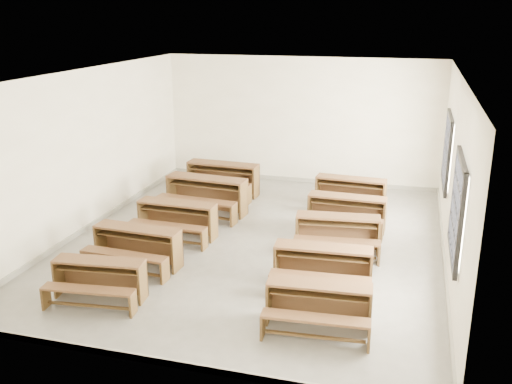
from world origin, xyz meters
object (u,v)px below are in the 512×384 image
(desk_set_1, at_px, (137,244))
(desk_set_4, at_px, (222,177))
(desk_set_3, at_px, (206,193))
(desk_set_5, at_px, (318,303))
(desk_set_2, at_px, (176,217))
(desk_set_7, at_px, (338,231))
(desk_set_6, at_px, (323,265))
(desk_set_0, at_px, (99,277))
(desk_set_8, at_px, (346,210))
(desk_set_9, at_px, (350,191))

(desk_set_1, distance_m, desk_set_4, 4.26)
(desk_set_3, height_order, desk_set_5, desk_set_3)
(desk_set_1, bearing_deg, desk_set_2, 87.86)
(desk_set_5, bearing_deg, desk_set_1, 156.91)
(desk_set_1, height_order, desk_set_7, desk_set_1)
(desk_set_2, height_order, desk_set_6, same)
(desk_set_0, relative_size, desk_set_3, 0.80)
(desk_set_2, relative_size, desk_set_5, 1.05)
(desk_set_4, distance_m, desk_set_6, 5.26)
(desk_set_6, bearing_deg, desk_set_0, -161.99)
(desk_set_6, bearing_deg, desk_set_8, 85.48)
(desk_set_9, bearing_deg, desk_set_3, -154.78)
(desk_set_0, height_order, desk_set_6, desk_set_6)
(desk_set_4, distance_m, desk_set_9, 3.10)
(desk_set_3, bearing_deg, desk_set_5, -47.04)
(desk_set_6, bearing_deg, desk_set_3, 133.11)
(desk_set_0, height_order, desk_set_9, desk_set_9)
(desk_set_6, relative_size, desk_set_8, 1.01)
(desk_set_0, height_order, desk_set_2, desk_set_2)
(desk_set_3, xyz_separation_m, desk_set_9, (3.01, 1.17, -0.06))
(desk_set_1, height_order, desk_set_3, desk_set_3)
(desk_set_3, relative_size, desk_set_6, 1.16)
(desk_set_2, distance_m, desk_set_9, 4.05)
(desk_set_4, bearing_deg, desk_set_5, -56.03)
(desk_set_5, distance_m, desk_set_9, 5.26)
(desk_set_9, bearing_deg, desk_set_7, -84.54)
(desk_set_3, xyz_separation_m, desk_set_5, (3.19, -4.09, -0.08))
(desk_set_1, xyz_separation_m, desk_set_4, (0.11, 4.25, 0.05))
(desk_set_5, distance_m, desk_set_6, 1.22)
(desk_set_5, xyz_separation_m, desk_set_9, (-0.18, 5.26, 0.02))
(desk_set_0, xyz_separation_m, desk_set_6, (3.25, 1.29, 0.04))
(desk_set_4, bearing_deg, desk_set_6, -50.52)
(desk_set_3, bearing_deg, desk_set_4, 98.38)
(desk_set_9, bearing_deg, desk_set_0, -117.04)
(desk_set_2, bearing_deg, desk_set_8, 23.91)
(desk_set_6, bearing_deg, desk_set_1, 176.88)
(desk_set_1, bearing_deg, desk_set_4, 91.51)
(desk_set_1, relative_size, desk_set_4, 0.89)
(desk_set_2, distance_m, desk_set_7, 3.14)
(desk_set_5, bearing_deg, desk_set_9, 88.12)
(desk_set_9, bearing_deg, desk_set_1, -124.24)
(desk_set_3, distance_m, desk_set_6, 4.20)
(desk_set_4, xyz_separation_m, desk_set_6, (3.13, -4.23, -0.05))
(desk_set_3, distance_m, desk_set_9, 3.23)
(desk_set_1, height_order, desk_set_4, desk_set_4)
(desk_set_5, bearing_deg, desk_set_4, 117.20)
(desk_set_0, relative_size, desk_set_5, 0.98)
(desk_set_5, height_order, desk_set_9, desk_set_9)
(desk_set_1, xyz_separation_m, desk_set_5, (3.39, -1.18, -0.02))
(desk_set_4, bearing_deg, desk_set_2, -86.75)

